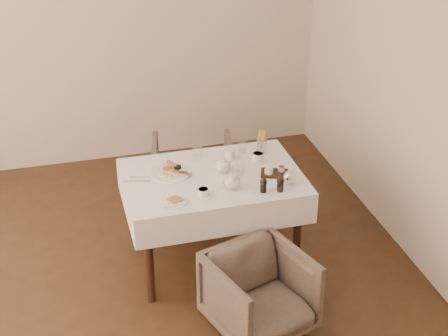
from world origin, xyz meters
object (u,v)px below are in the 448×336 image
Objects in this scene: armchair_far at (193,177)px; breakfast_plate at (171,171)px; armchair_near at (260,293)px; teapot_centre at (223,165)px; table at (213,190)px.

breakfast_plate reaches higher than armchair_far.
armchair_near is 0.98m from teapot_centre.
armchair_far is at bearing 88.47° from table.
teapot_centre reaches higher than armchair_far.
armchair_far is 0.90m from teapot_centre.
breakfast_plate is (-0.40, 0.92, 0.48)m from armchair_near.
table is at bearing -25.15° from breakfast_plate.
armchair_near is at bearing 104.26° from armchair_far.
table is 2.06× the size of armchair_near.
armchair_far reaches higher than armchair_near.
breakfast_plate is at bearing 156.56° from table.
armchair_far is (0.02, 0.78, -0.32)m from table.
armchair_far is 0.85m from breakfast_plate.
teapot_centre is at bearing -15.67° from breakfast_plate.
table is 0.84m from armchair_far.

